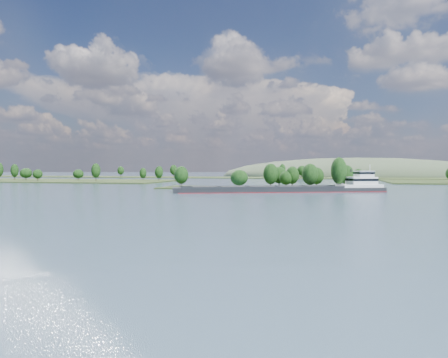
# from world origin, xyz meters

# --- Properties ---
(ground) EXTENTS (1800.00, 1800.00, 0.00)m
(ground) POSITION_xyz_m (0.00, 120.00, 0.00)
(ground) COLOR #344759
(ground) RESTS_ON ground
(tree_island) EXTENTS (100.00, 31.85, 15.57)m
(tree_island) POSITION_xyz_m (6.72, 178.46, 3.84)
(tree_island) COLOR #233216
(tree_island) RESTS_ON ground
(back_shoreline) EXTENTS (900.00, 60.00, 14.51)m
(back_shoreline) POSITION_xyz_m (7.71, 399.86, 0.65)
(back_shoreline) COLOR #233216
(back_shoreline) RESTS_ON ground
(hill_west) EXTENTS (320.00, 160.00, 44.00)m
(hill_west) POSITION_xyz_m (60.00, 500.00, 0.00)
(hill_west) COLOR #3C4C34
(hill_west) RESTS_ON ground
(cargo_barge) EXTENTS (88.21, 43.36, 12.26)m
(cargo_barge) POSITION_xyz_m (18.15, 157.28, 1.55)
(cargo_barge) COLOR black
(cargo_barge) RESTS_ON ground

